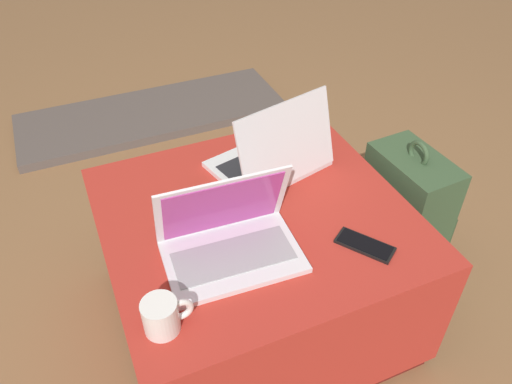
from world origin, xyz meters
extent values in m
plane|color=olive|center=(0.00, 0.00, 0.00)|extent=(14.00, 14.00, 0.00)
cube|color=maroon|center=(0.00, 0.00, 0.03)|extent=(0.82, 0.78, 0.05)
cube|color=#B22D23|center=(0.00, 0.00, 0.26)|extent=(0.86, 0.81, 0.42)
cube|color=silver|center=(-0.12, -0.14, 0.48)|extent=(0.36, 0.24, 0.02)
cube|color=#9E9EA3|center=(-0.13, -0.15, 0.49)|extent=(0.31, 0.14, 0.00)
cube|color=silver|center=(-0.12, -0.06, 0.59)|extent=(0.35, 0.10, 0.22)
cube|color=#B23D93|center=(-0.12, -0.07, 0.59)|extent=(0.31, 0.08, 0.19)
cube|color=silver|center=(0.12, 0.19, 0.48)|extent=(0.39, 0.32, 0.02)
cube|color=#232328|center=(0.12, 0.20, 0.49)|extent=(0.32, 0.20, 0.00)
cube|color=silver|center=(0.15, 0.10, 0.60)|extent=(0.34, 0.15, 0.24)
cube|color=green|center=(0.14, 0.11, 0.60)|extent=(0.31, 0.13, 0.21)
cube|color=black|center=(0.21, -0.24, 0.47)|extent=(0.14, 0.16, 0.01)
cube|color=black|center=(0.21, -0.24, 0.48)|extent=(0.13, 0.15, 0.00)
cube|color=#385133|center=(0.57, 0.02, 0.24)|extent=(0.19, 0.31, 0.48)
cube|color=#2F452B|center=(0.68, 0.02, 0.15)|extent=(0.08, 0.24, 0.22)
torus|color=#385133|center=(0.57, 0.02, 0.50)|extent=(0.02, 0.09, 0.09)
cylinder|color=white|center=(-0.35, -0.27, 0.51)|extent=(0.08, 0.08, 0.09)
torus|color=white|center=(-0.30, -0.27, 0.51)|extent=(0.06, 0.01, 0.06)
cube|color=#564C47|center=(0.00, 1.41, 0.02)|extent=(1.40, 0.50, 0.04)
camera|label=1|loc=(-0.42, -0.97, 1.43)|focal=35.00mm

